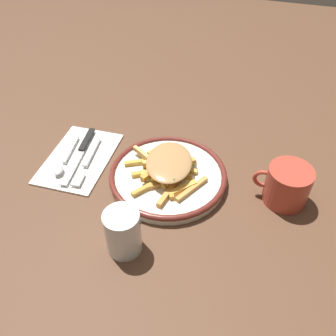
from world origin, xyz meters
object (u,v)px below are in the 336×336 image
Objects in this scene: napkin at (79,157)px; coffee_mug at (287,185)px; plate at (168,176)px; fries_heap at (167,167)px; knife at (81,150)px; water_glass at (123,232)px; spoon at (64,162)px; fork at (87,161)px.

napkin is 0.50m from coffee_mug.
plate is 1.20× the size of napkin.
fries_heap is 1.64× the size of coffee_mug.
knife is 0.31m from water_glass.
fries_heap is at bearing -173.95° from spoon.
fork is at bearing 1.31° from fries_heap.
spoon is 0.52m from coffee_mug.
fork is 0.84× the size of knife.
spoon is (0.02, 0.05, 0.00)m from knife.
fork is (-0.03, 0.01, 0.01)m from napkin.
napkin is at bearing -1.85° from fries_heap.
napkin is 0.04m from spoon.
coffee_mug reaches higher than plate.
water_glass is at bearing 134.42° from napkin.
plate is 1.35× the size of fries_heap.
fries_heap reaches higher than knife.
water_glass reaches higher than napkin.
water_glass is at bearing 142.44° from spoon.
napkin is at bearing -123.41° from spoon.
knife is at bearing -44.18° from fork.
napkin is 0.02m from knife.
napkin is 0.03m from fork.
spoon is at bearing 56.59° from napkin.
water_glass is 0.80× the size of coffee_mug.
plate is 0.21m from water_glass.
knife is at bearing -110.98° from spoon.
napkin is 1.30× the size of fork.
plate reaches higher than napkin.
napkin is at bearing 97.09° from knife.
napkin is 0.30m from water_glass.
plate is 0.03m from fries_heap.
plate is 0.24m from knife.
fries_heap is at bearing -96.99° from water_glass.
napkin is (0.23, -0.01, -0.04)m from fries_heap.
plate is at bearing 4.11° from coffee_mug.
fries_heap is 1.15× the size of fork.
fries_heap is at bearing 3.97° from coffee_mug.
knife reaches higher than fork.
fries_heap is 0.88× the size of napkin.
knife is (0.23, -0.03, -0.03)m from fries_heap.
fork is 1.16× the size of spoon.
spoon is (0.26, 0.03, -0.00)m from plate.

